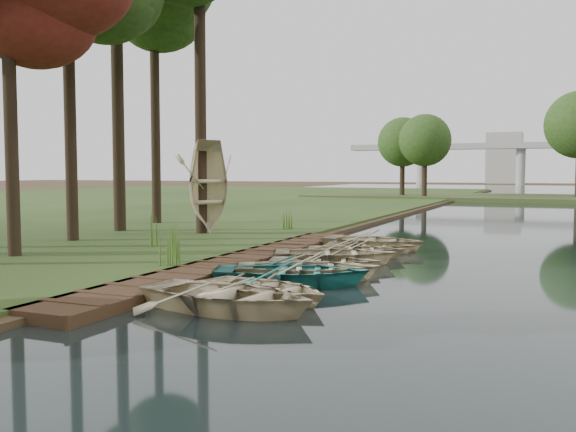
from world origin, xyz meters
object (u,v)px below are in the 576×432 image
at_px(rowboat_2, 292,270).
at_px(rowboat_0, 228,291).
at_px(rowboat_1, 264,285).
at_px(stored_rowboat, 208,224).
at_px(boardwalk, 237,263).

bearing_deg(rowboat_2, rowboat_0, 159.05).
relative_size(rowboat_0, rowboat_1, 1.20).
bearing_deg(stored_rowboat, rowboat_2, -113.00).
bearing_deg(boardwalk, rowboat_1, -56.14).
distance_m(rowboat_0, stored_rowboat, 13.64).
height_order(rowboat_2, stored_rowboat, stored_rowboat).
bearing_deg(rowboat_0, rowboat_1, -3.57).
relative_size(rowboat_1, rowboat_2, 0.84).
height_order(rowboat_0, rowboat_1, rowboat_0).
bearing_deg(rowboat_2, stored_rowboat, 21.26).
bearing_deg(rowboat_0, boardwalk, 32.65).
distance_m(rowboat_2, stored_rowboat, 11.11).
relative_size(boardwalk, rowboat_1, 4.96).
xyz_separation_m(boardwalk, rowboat_1, (2.86, -4.26, 0.23)).
distance_m(boardwalk, rowboat_0, 6.10).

